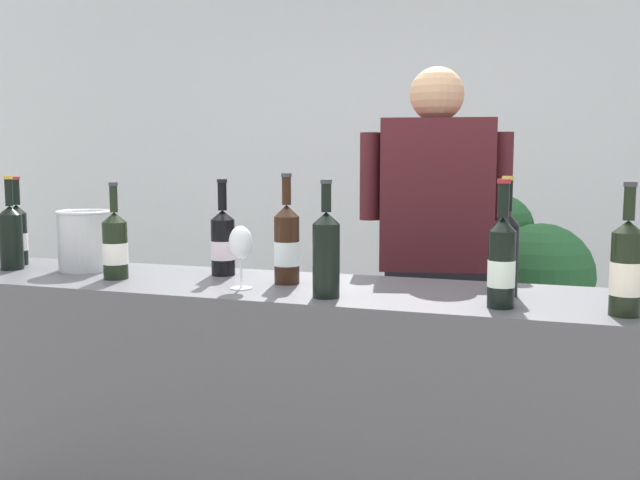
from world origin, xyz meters
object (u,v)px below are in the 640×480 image
Objects in this scene: wine_bottle_4 at (11,235)px; wine_bottle_8 at (502,261)px; wine_bottle_6 at (626,268)px; wine_bottle_2 at (223,242)px; wine_glass at (241,245)px; wine_bottle_1 at (326,252)px; wine_bottle_5 at (506,250)px; potted_shrub at (515,286)px; wine_bottle_0 at (115,246)px; wine_bottle_7 at (287,244)px; ice_bucket at (84,240)px; person_server at (433,289)px; wine_bottle_3 at (17,233)px.

wine_bottle_8 is (1.76, -0.13, 0.00)m from wine_bottle_4.
wine_bottle_6 is at bearing -0.45° from wine_bottle_8.
wine_glass is at bearing -52.53° from wine_bottle_2.
wine_bottle_5 is (0.50, 0.19, 0.00)m from wine_bottle_1.
potted_shrub is at bearing 90.54° from wine_bottle_5.
wine_bottle_2 is at bearing 149.98° from wine_bottle_1.
wine_bottle_4 reaches higher than wine_bottle_0.
wine_bottle_7 is 0.80m from ice_bucket.
wine_bottle_0 is 0.25m from ice_bucket.
wine_bottle_8 is (-0.00, -0.17, -0.01)m from wine_bottle_5.
wine_bottle_7 is 0.71m from wine_bottle_8.
potted_shrub is at bearing 37.04° from ice_bucket.
wine_bottle_4 is at bearing -178.54° from wine_bottle_5.
wine_bottle_4 is at bearing -178.03° from wine_bottle_7.
wine_bottle_0 is 0.95× the size of wine_bottle_1.
person_server is at bearing 35.76° from wine_bottle_0.
ice_bucket reaches higher than wine_glass.
wine_glass is (1.03, -0.19, 0.02)m from wine_bottle_3.
wine_bottle_5 reaches higher than wine_bottle_8.
wine_bottle_0 is at bearing -149.64° from wine_bottle_2.
wine_bottle_1 is 0.84m from person_server.
wine_bottle_7 is at bearing 9.13° from wine_bottle_0.
ice_bucket is (0.27, 0.07, -0.01)m from wine_bottle_4.
wine_bottle_4 is 0.28m from ice_bucket.
wine_bottle_2 is at bearing -131.88° from potted_shrub.
potted_shrub reaches higher than wine_glass.
wine_bottle_6 is 1.74× the size of wine_glass.
wine_bottle_5 is at bearing -4.83° from wine_bottle_2.
wine_bottle_4 is at bearing -165.88° from ice_bucket.
wine_bottle_1 reaches higher than wine_glass.
wine_glass is 0.17× the size of potted_shrub.
wine_bottle_6 is 1.39m from potted_shrub.
wine_bottle_3 is 1.71× the size of wine_glass.
person_server is at bearing 56.67° from wine_glass.
wine_bottle_6 reaches higher than potted_shrub.
wine_bottle_3 is (-0.54, 0.15, 0.01)m from wine_bottle_0.
wine_bottle_4 and wine_bottle_6 have the same top height.
wine_bottle_0 is 0.59m from wine_bottle_7.
wine_glass is at bearing -123.33° from person_server.
wine_bottle_2 reaches higher than ice_bucket.
person_server reaches higher than wine_bottle_8.
wine_bottle_5 reaches higher than wine_bottle_3.
potted_shrub is (1.26, 1.24, -0.28)m from wine_bottle_0.
wine_bottle_8 reaches higher than wine_bottle_1.
wine_glass is (-0.29, 0.04, 0.00)m from wine_bottle_1.
potted_shrub is (0.29, 0.54, -0.07)m from person_server.
ice_bucket is at bearing 172.45° from wine_bottle_8.
wine_bottle_7 is 1.36m from potted_shrub.
wine_bottle_1 is 0.99× the size of wine_bottle_8.
wine_bottle_7 is (-0.19, 0.18, -0.01)m from wine_bottle_1.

